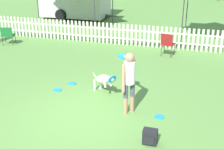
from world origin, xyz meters
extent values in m
plane|color=#5B8C42|center=(0.00, 0.00, 0.00)|extent=(240.00, 240.00, 0.00)
cylinder|color=tan|center=(1.07, 0.51, 0.22)|extent=(0.11, 0.11, 0.45)
cylinder|color=#474C5B|center=(1.07, 0.51, 0.63)|extent=(0.12, 0.12, 0.37)
cylinder|color=tan|center=(1.20, 0.66, 0.22)|extent=(0.11, 0.11, 0.45)
cylinder|color=#474C5B|center=(1.20, 0.66, 0.63)|extent=(0.12, 0.12, 0.37)
cylinder|color=white|center=(1.14, 0.58, 1.10)|extent=(0.40, 0.40, 0.56)
sphere|color=tan|center=(1.14, 0.58, 1.49)|extent=(0.22, 0.22, 0.22)
cylinder|color=tan|center=(1.04, 0.40, 1.01)|extent=(0.12, 0.21, 0.68)
cylinder|color=tan|center=(1.02, 0.96, 1.32)|extent=(0.51, 0.56, 0.14)
cylinder|color=#1E8CD8|center=(0.80, 1.22, 1.26)|extent=(0.24, 0.24, 0.02)
cylinder|color=#1E8CD8|center=(0.80, 1.22, 1.29)|extent=(0.24, 0.24, 0.02)
cylinder|color=#1E8CD8|center=(0.80, 1.22, 1.31)|extent=(0.24, 0.24, 0.02)
ellipsoid|color=beige|center=(0.16, 1.47, 0.45)|extent=(0.76, 0.72, 0.49)
ellipsoid|color=white|center=(0.16, 1.47, 0.40)|extent=(0.40, 0.39, 0.23)
sphere|color=beige|center=(0.48, 1.18, 0.61)|extent=(0.17, 0.17, 0.17)
cone|color=beige|center=(0.53, 1.13, 0.64)|extent=(0.16, 0.16, 0.13)
cylinder|color=#1E8CD8|center=(0.53, 1.13, 0.64)|extent=(0.24, 0.25, 0.24)
cone|color=beige|center=(0.49, 1.24, 0.68)|extent=(0.05, 0.05, 0.07)
cone|color=beige|center=(0.42, 1.16, 0.68)|extent=(0.05, 0.05, 0.07)
cylinder|color=white|center=(-0.02, 1.77, 0.17)|extent=(0.06, 0.06, 0.33)
cylinder|color=white|center=(-0.16, 1.62, 0.17)|extent=(0.06, 0.06, 0.33)
cylinder|color=white|center=(0.39, 1.38, 0.45)|extent=(0.15, 0.15, 0.26)
cylinder|color=white|center=(0.27, 1.25, 0.45)|extent=(0.15, 0.15, 0.26)
cone|color=beige|center=(-0.21, 1.81, 0.38)|extent=(0.29, 0.28, 0.23)
cylinder|color=#1E8CD8|center=(-1.22, 1.28, 0.01)|extent=(0.24, 0.24, 0.02)
cylinder|color=#1E8CD8|center=(1.94, 0.56, 0.01)|extent=(0.24, 0.24, 0.02)
cylinder|color=#1E8CD8|center=(-0.99, 1.87, 0.01)|extent=(0.24, 0.24, 0.02)
cube|color=black|center=(1.90, -0.63, 0.17)|extent=(0.31, 0.19, 0.35)
cube|color=black|center=(1.90, -0.74, 0.14)|extent=(0.22, 0.04, 0.17)
cube|color=beige|center=(0.00, 6.45, 0.28)|extent=(23.78, 0.04, 0.06)
cube|color=beige|center=(0.00, 6.45, 0.67)|extent=(23.78, 0.04, 0.06)
cube|color=beige|center=(-6.64, 6.45, 0.46)|extent=(0.09, 0.02, 0.93)
cube|color=beige|center=(-6.45, 6.45, 0.46)|extent=(0.09, 0.02, 0.93)
cube|color=beige|center=(-6.27, 6.45, 0.46)|extent=(0.09, 0.02, 0.93)
cube|color=beige|center=(-6.08, 6.45, 0.46)|extent=(0.09, 0.02, 0.93)
cube|color=beige|center=(-5.90, 6.45, 0.46)|extent=(0.09, 0.02, 0.93)
cube|color=beige|center=(-5.71, 6.45, 0.46)|extent=(0.09, 0.02, 0.93)
cube|color=beige|center=(-5.53, 6.45, 0.46)|extent=(0.09, 0.02, 0.93)
cube|color=beige|center=(-5.35, 6.45, 0.46)|extent=(0.09, 0.02, 0.93)
cube|color=beige|center=(-5.16, 6.45, 0.46)|extent=(0.09, 0.02, 0.93)
cube|color=beige|center=(-4.98, 6.45, 0.46)|extent=(0.09, 0.02, 0.93)
cube|color=beige|center=(-4.79, 6.45, 0.46)|extent=(0.09, 0.02, 0.93)
cube|color=beige|center=(-4.61, 6.45, 0.46)|extent=(0.09, 0.02, 0.93)
cube|color=beige|center=(-4.42, 6.45, 0.46)|extent=(0.09, 0.02, 0.93)
cube|color=beige|center=(-4.24, 6.45, 0.46)|extent=(0.09, 0.02, 0.93)
cube|color=beige|center=(-4.06, 6.45, 0.46)|extent=(0.09, 0.02, 0.93)
cube|color=beige|center=(-3.87, 6.45, 0.46)|extent=(0.09, 0.02, 0.93)
cube|color=beige|center=(-3.69, 6.45, 0.46)|extent=(0.09, 0.02, 0.93)
cube|color=beige|center=(-3.50, 6.45, 0.46)|extent=(0.09, 0.02, 0.93)
cube|color=beige|center=(-3.32, 6.45, 0.46)|extent=(0.09, 0.02, 0.93)
cube|color=beige|center=(-3.13, 6.45, 0.46)|extent=(0.09, 0.02, 0.93)
cube|color=beige|center=(-2.95, 6.45, 0.46)|extent=(0.09, 0.02, 0.93)
cube|color=beige|center=(-2.77, 6.45, 0.46)|extent=(0.09, 0.02, 0.93)
cube|color=beige|center=(-2.58, 6.45, 0.46)|extent=(0.09, 0.02, 0.93)
cube|color=beige|center=(-2.40, 6.45, 0.46)|extent=(0.09, 0.02, 0.93)
cube|color=beige|center=(-2.21, 6.45, 0.46)|extent=(0.09, 0.02, 0.93)
cube|color=beige|center=(-2.03, 6.45, 0.46)|extent=(0.09, 0.02, 0.93)
cube|color=beige|center=(-1.84, 6.45, 0.46)|extent=(0.09, 0.02, 0.93)
cube|color=beige|center=(-1.66, 6.45, 0.46)|extent=(0.09, 0.02, 0.93)
cube|color=beige|center=(-1.47, 6.45, 0.46)|extent=(0.09, 0.02, 0.93)
cube|color=beige|center=(-1.29, 6.45, 0.46)|extent=(0.09, 0.02, 0.93)
cube|color=beige|center=(-1.11, 6.45, 0.46)|extent=(0.09, 0.02, 0.93)
cube|color=beige|center=(-0.92, 6.45, 0.46)|extent=(0.09, 0.02, 0.93)
cube|color=beige|center=(-0.74, 6.45, 0.46)|extent=(0.09, 0.02, 0.93)
cube|color=beige|center=(-0.55, 6.45, 0.46)|extent=(0.09, 0.02, 0.93)
cube|color=beige|center=(-0.37, 6.45, 0.46)|extent=(0.09, 0.02, 0.93)
cube|color=beige|center=(-0.18, 6.45, 0.46)|extent=(0.09, 0.02, 0.93)
cube|color=beige|center=(0.00, 6.45, 0.46)|extent=(0.09, 0.02, 0.93)
cube|color=beige|center=(0.18, 6.45, 0.46)|extent=(0.09, 0.02, 0.93)
cube|color=beige|center=(0.37, 6.45, 0.46)|extent=(0.09, 0.02, 0.93)
cube|color=beige|center=(0.55, 6.45, 0.46)|extent=(0.09, 0.02, 0.93)
cube|color=beige|center=(0.74, 6.45, 0.46)|extent=(0.09, 0.02, 0.93)
cube|color=beige|center=(0.92, 6.45, 0.46)|extent=(0.09, 0.02, 0.93)
cube|color=beige|center=(1.11, 6.45, 0.46)|extent=(0.09, 0.02, 0.93)
cube|color=beige|center=(1.29, 6.45, 0.46)|extent=(0.09, 0.02, 0.93)
cube|color=beige|center=(1.47, 6.45, 0.46)|extent=(0.09, 0.02, 0.93)
cube|color=beige|center=(1.66, 6.45, 0.46)|extent=(0.09, 0.02, 0.93)
cube|color=beige|center=(1.84, 6.45, 0.46)|extent=(0.09, 0.02, 0.93)
cube|color=beige|center=(2.03, 6.45, 0.46)|extent=(0.09, 0.02, 0.93)
cube|color=beige|center=(2.21, 6.45, 0.46)|extent=(0.09, 0.02, 0.93)
cube|color=beige|center=(2.40, 6.45, 0.46)|extent=(0.09, 0.02, 0.93)
cube|color=beige|center=(2.58, 6.45, 0.46)|extent=(0.09, 0.02, 0.93)
cube|color=beige|center=(2.77, 6.45, 0.46)|extent=(0.09, 0.02, 0.93)
cube|color=beige|center=(2.95, 6.45, 0.46)|extent=(0.09, 0.02, 0.93)
cube|color=beige|center=(3.13, 6.45, 0.46)|extent=(0.09, 0.02, 0.93)
cube|color=beige|center=(3.32, 6.45, 0.46)|extent=(0.09, 0.02, 0.93)
cube|color=beige|center=(3.50, 6.45, 0.46)|extent=(0.09, 0.02, 0.93)
cylinder|color=#333338|center=(-5.26, 5.38, 0.21)|extent=(0.02, 0.02, 0.41)
cylinder|color=#333338|center=(-5.67, 5.25, 0.21)|extent=(0.02, 0.02, 0.41)
cylinder|color=#333338|center=(-5.13, 4.97, 0.21)|extent=(0.02, 0.02, 0.41)
cylinder|color=#333338|center=(-5.54, 4.84, 0.21)|extent=(0.02, 0.02, 0.41)
cube|color=#19662D|center=(-5.40, 5.11, 0.41)|extent=(0.64, 0.64, 0.03)
cube|color=#19662D|center=(-5.33, 4.89, 0.61)|extent=(0.51, 0.23, 0.39)
cylinder|color=#333338|center=(1.73, 5.65, 0.24)|extent=(0.02, 0.02, 0.48)
cylinder|color=#333338|center=(1.35, 5.73, 0.24)|extent=(0.02, 0.02, 0.48)
cylinder|color=#333338|center=(1.65, 5.26, 0.24)|extent=(0.02, 0.02, 0.48)
cylinder|color=#333338|center=(1.26, 5.34, 0.24)|extent=(0.02, 0.02, 0.48)
cube|color=maroon|center=(1.50, 5.50, 0.48)|extent=(0.55, 0.55, 0.03)
cube|color=maroon|center=(1.45, 5.29, 0.70)|extent=(0.47, 0.19, 0.45)
cylinder|color=#333338|center=(-5.22, 7.52, 1.08)|extent=(0.04, 0.04, 2.16)
cylinder|color=#333338|center=(-2.24, 7.52, 1.08)|extent=(0.04, 0.04, 2.16)
cylinder|color=#333338|center=(-5.22, 10.50, 1.08)|extent=(0.04, 0.04, 2.16)
cylinder|color=#333338|center=(-2.24, 10.50, 1.08)|extent=(0.04, 0.04, 2.16)
cylinder|color=#333338|center=(1.87, 6.98, 1.15)|extent=(0.04, 0.04, 2.30)
cylinder|color=#333338|center=(1.87, 9.59, 1.15)|extent=(0.04, 0.04, 2.30)
cone|color=#3F3F42|center=(-2.46, 11.15, 0.25)|extent=(0.80, 0.21, 0.20)
cylinder|color=black|center=(-5.27, 12.18, 0.34)|extent=(0.68, 0.19, 0.68)
cylinder|color=black|center=(-5.29, 10.17, 0.34)|extent=(0.68, 0.19, 0.68)
camera|label=1|loc=(2.76, -6.31, 3.90)|focal=50.00mm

